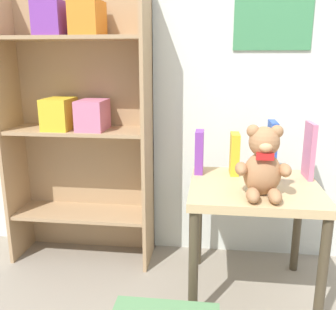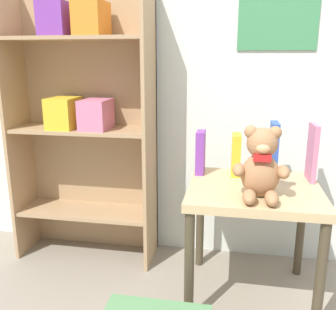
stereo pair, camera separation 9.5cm
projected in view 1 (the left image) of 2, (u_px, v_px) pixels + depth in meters
The scene contains 8 objects.
wall_back at pixel (244, 20), 1.86m from camera, with size 4.80×0.07×2.50m.
bookshelf_side at pixel (79, 113), 1.93m from camera, with size 0.74×0.27×1.41m.
display_table at pixel (254, 202), 1.65m from camera, with size 0.56×0.52×0.53m.
teddy_bear at pixel (263, 164), 1.47m from camera, with size 0.22×0.20×0.29m.
book_standing_purple at pixel (199, 152), 1.78m from camera, with size 0.04×0.10×0.20m, color purple.
book_standing_yellow at pixel (235, 154), 1.77m from camera, with size 0.04×0.11×0.20m, color gold.
book_standing_blue at pixel (272, 149), 1.73m from camera, with size 0.03×0.13×0.26m, color #2D51B7.
book_standing_pink at pixel (309, 151), 1.70m from camera, with size 0.02×0.13×0.26m, color #D17093.
Camera 1 is at (-0.14, -0.60, 1.07)m, focal length 40.00 mm.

